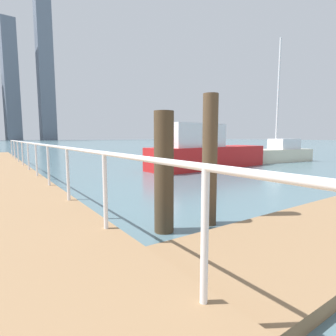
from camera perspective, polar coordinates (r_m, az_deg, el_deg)
ground_plane at (r=16.68m, az=-18.72°, el=0.60°), size 300.00×300.00×0.00m
boardwalk_railing at (r=5.62m, az=-20.90°, el=2.10°), size 0.06×28.27×1.08m
dock_piling_0 at (r=4.58m, az=-0.89°, el=-1.02°), size 0.34×0.34×2.11m
dock_piling_1 at (r=5.02m, az=8.96°, el=1.58°), size 0.28×0.28×2.46m
moored_boat_0 at (r=14.31m, az=8.01°, el=3.52°), size 7.47×2.33×2.35m
moored_boat_1 at (r=19.41m, az=22.39°, el=3.04°), size 5.60×2.41×8.02m
skyline_tower_2 at (r=163.19m, az=-30.85°, el=15.64°), size 7.10×14.14×59.28m
skyline_tower_3 at (r=159.53m, az=-24.97°, el=19.15°), size 7.07×9.61×75.43m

